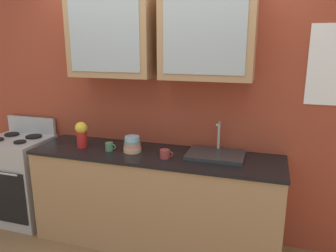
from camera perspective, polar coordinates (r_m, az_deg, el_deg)
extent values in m
plane|color=brown|center=(3.39, -2.25, -19.54)|extent=(10.00, 10.00, 0.00)
cube|color=#993D28|center=(3.20, -0.37, 3.36)|extent=(4.67, 0.10, 2.55)
cube|color=#A87F56|center=(3.10, -9.67, 15.56)|extent=(0.78, 0.34, 0.76)
cube|color=#9EADB7|center=(2.95, -11.25, 15.56)|extent=(0.66, 0.01, 0.65)
cube|color=#A87F56|center=(2.82, 6.98, 15.79)|extent=(0.78, 0.34, 0.76)
cube|color=#9EADB7|center=(2.65, 6.27, 15.91)|extent=(0.66, 0.01, 0.65)
cube|color=#A87F56|center=(3.16, -2.33, -12.88)|extent=(2.29, 0.58, 0.88)
cube|color=black|center=(2.98, -2.42, -5.06)|extent=(2.31, 0.61, 0.03)
cube|color=#ADAFB5|center=(3.91, -24.39, -8.49)|extent=(0.63, 0.55, 0.91)
cube|color=black|center=(3.75, -27.12, -10.97)|extent=(0.58, 0.01, 0.55)
cube|color=#ADAFB5|center=(3.92, -22.78, 0.18)|extent=(0.60, 0.04, 0.18)
cylinder|color=black|center=(3.59, -24.51, -2.56)|extent=(0.12, 0.12, 0.02)
cylinder|color=black|center=(3.93, -25.67, -1.32)|extent=(0.15, 0.15, 0.02)
cylinder|color=black|center=(3.74, -22.45, -1.71)|extent=(0.16, 0.16, 0.02)
cube|color=#2D2D30|center=(2.92, 8.33, -5.02)|extent=(0.50, 0.35, 0.03)
cylinder|color=#ADAFB5|center=(3.01, 8.87, -1.61)|extent=(0.02, 0.02, 0.25)
cylinder|color=#ADAFB5|center=(2.93, 8.79, 0.43)|extent=(0.02, 0.12, 0.02)
cylinder|color=#E0AD7F|center=(3.03, -6.25, -4.07)|extent=(0.16, 0.16, 0.04)
cylinder|color=#D87F84|center=(3.02, -6.27, -3.45)|extent=(0.15, 0.15, 0.05)
cylinder|color=#669972|center=(3.01, -6.28, -2.89)|extent=(0.14, 0.14, 0.04)
cylinder|color=#8CB7E0|center=(3.00, -6.30, -2.26)|extent=(0.13, 0.13, 0.05)
cylinder|color=#B21E1E|center=(3.23, -14.83, -2.31)|extent=(0.10, 0.10, 0.15)
sphere|color=yellow|center=(3.20, -14.96, -0.32)|extent=(0.12, 0.12, 0.12)
cylinder|color=#993838|center=(2.84, -0.56, -4.91)|extent=(0.09, 0.09, 0.08)
torus|color=#993838|center=(2.83, 0.40, -4.94)|extent=(0.05, 0.01, 0.05)
cylinder|color=#4C7F59|center=(3.08, -10.26, -3.57)|extent=(0.07, 0.07, 0.08)
torus|color=#4C7F59|center=(3.06, -9.55, -3.59)|extent=(0.05, 0.01, 0.05)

